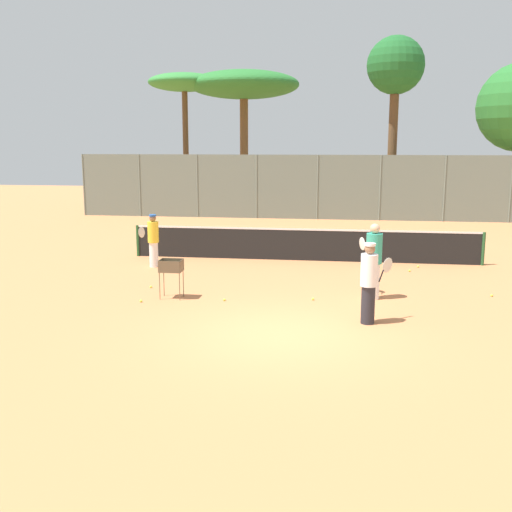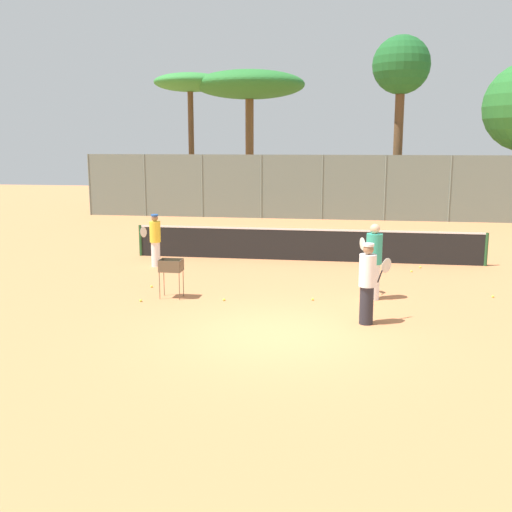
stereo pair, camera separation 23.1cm
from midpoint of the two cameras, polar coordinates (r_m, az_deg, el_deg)
The scene contains 17 objects.
ground_plane at distance 12.33m, azimuth 2.52°, elevation -7.49°, with size 80.00×80.00×0.00m, color #D37F4C.
tennis_net at distance 19.84m, azimuth 5.10°, elevation 1.15°, with size 11.52×0.10×1.07m.
back_fence at distance 30.61m, azimuth 6.55°, elevation 6.51°, with size 25.00×0.08×3.25m.
tree_1 at distance 33.54m, azimuth 13.86°, elevation 16.85°, with size 3.01×3.01×9.34m.
tree_2 at distance 36.63m, azimuth -0.44°, elevation 15.87°, with size 6.54×6.54×8.02m.
tree_3 at distance 36.84m, azimuth -6.10°, elevation 15.89°, with size 4.26×4.26×7.87m.
player_white_outfit at distance 15.11m, azimuth 11.57°, elevation -0.46°, with size 0.58×0.87×1.90m.
player_red_cap at distance 13.03m, azimuth 11.07°, elevation -2.50°, with size 0.75×0.68×1.76m.
player_yellow_shirt at distance 19.02m, azimuth -9.25°, elevation 1.55°, with size 0.47×0.84×1.66m.
ball_cart at distance 15.12m, azimuth -7.68°, elevation -1.19°, with size 0.56×0.41×0.99m.
tennis_ball_0 at distance 16.41m, azimuth -9.52°, elevation -2.87°, with size 0.07×0.07×0.07m, color #D1E54C.
tennis_ball_1 at distance 18.72m, azimuth 14.93°, elevation -1.40°, with size 0.07×0.07×0.07m, color #D1E54C.
tennis_ball_2 at distance 14.87m, azimuth -2.62°, elevation -4.16°, with size 0.07×0.07×0.07m, color #D1E54C.
tennis_ball_3 at distance 16.35m, azimuth 22.01°, elevation -3.57°, with size 0.07×0.07×0.07m, color #D1E54C.
tennis_ball_4 at distance 14.97m, azimuth 5.85°, elevation -4.11°, with size 0.07×0.07×0.07m, color #D1E54C.
tennis_ball_5 at distance 19.41m, azimuth 15.71°, elevation -1.02°, with size 0.07×0.07×0.07m, color #D1E54C.
tennis_ball_6 at distance 15.02m, azimuth -10.49°, elevation -4.19°, with size 0.07×0.07×0.07m, color #D1E54C.
Camera 2 is at (1.40, -11.62, 3.86)m, focal length 42.00 mm.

